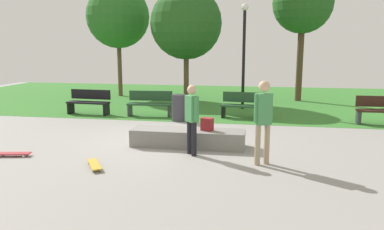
{
  "coord_description": "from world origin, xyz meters",
  "views": [
    {
      "loc": [
        2.47,
        -9.64,
        2.54
      ],
      "look_at": [
        0.75,
        0.03,
        0.7
      ],
      "focal_mm": 34.85,
      "sensor_mm": 36.0,
      "label": 1
    }
  ],
  "objects_px": {
    "park_bench_near_path": "(150,103)",
    "skater_watching": "(192,115)",
    "park_bench_center_lawn": "(382,110)",
    "lamp_post": "(244,46)",
    "skateboard_spare": "(13,154)",
    "park_bench_by_oak": "(245,105)",
    "trash_bin": "(179,108)",
    "concrete_ledge": "(188,138)",
    "backpack_on_ledge": "(207,124)",
    "skater_performing_trick": "(263,116)",
    "tree_tall_oak": "(118,17)",
    "skateboard_by_ledge": "(94,164)",
    "tree_slender_maple": "(186,24)",
    "park_bench_far_right": "(89,101)",
    "tree_leaning_ash": "(303,4)"
  },
  "relations": [
    {
      "from": "park_bench_near_path",
      "to": "skater_watching",
      "type": "bearing_deg",
      "value": -62.72
    },
    {
      "from": "park_bench_center_lawn",
      "to": "lamp_post",
      "type": "relative_size",
      "value": 0.39
    },
    {
      "from": "skateboard_spare",
      "to": "park_bench_by_oak",
      "type": "height_order",
      "value": "park_bench_by_oak"
    },
    {
      "from": "skateboard_spare",
      "to": "lamp_post",
      "type": "bearing_deg",
      "value": 56.89
    },
    {
      "from": "skater_watching",
      "to": "trash_bin",
      "type": "distance_m",
      "value": 4.06
    },
    {
      "from": "concrete_ledge",
      "to": "park_bench_near_path",
      "type": "xyz_separation_m",
      "value": [
        -2.13,
        3.85,
        0.26
      ]
    },
    {
      "from": "park_bench_center_lawn",
      "to": "trash_bin",
      "type": "bearing_deg",
      "value": -174.34
    },
    {
      "from": "backpack_on_ledge",
      "to": "skater_performing_trick",
      "type": "xyz_separation_m",
      "value": [
        1.36,
        -1.16,
        0.48
      ]
    },
    {
      "from": "tree_tall_oak",
      "to": "park_bench_center_lawn",
      "type": "bearing_deg",
      "value": -25.29
    },
    {
      "from": "skater_performing_trick",
      "to": "trash_bin",
      "type": "height_order",
      "value": "skater_performing_trick"
    },
    {
      "from": "skateboard_by_ledge",
      "to": "park_bench_by_oak",
      "type": "bearing_deg",
      "value": 64.17
    },
    {
      "from": "skateboard_spare",
      "to": "concrete_ledge",
      "type": "bearing_deg",
      "value": 22.32
    },
    {
      "from": "tree_slender_maple",
      "to": "tree_tall_oak",
      "type": "bearing_deg",
      "value": 159.51
    },
    {
      "from": "skater_performing_trick",
      "to": "park_bench_center_lawn",
      "type": "bearing_deg",
      "value": 51.95
    },
    {
      "from": "concrete_ledge",
      "to": "tree_slender_maple",
      "type": "height_order",
      "value": "tree_slender_maple"
    },
    {
      "from": "backpack_on_ledge",
      "to": "park_bench_center_lawn",
      "type": "distance_m",
      "value": 6.48
    },
    {
      "from": "skateboard_by_ledge",
      "to": "park_bench_by_oak",
      "type": "distance_m",
      "value": 6.7
    },
    {
      "from": "skateboard_by_ledge",
      "to": "tree_slender_maple",
      "type": "relative_size",
      "value": 0.15
    },
    {
      "from": "trash_bin",
      "to": "skateboard_by_ledge",
      "type": "bearing_deg",
      "value": -98.13
    },
    {
      "from": "skater_watching",
      "to": "tree_slender_maple",
      "type": "bearing_deg",
      "value": 101.77
    },
    {
      "from": "park_bench_by_oak",
      "to": "park_bench_far_right",
      "type": "distance_m",
      "value": 5.76
    },
    {
      "from": "concrete_ledge",
      "to": "skateboard_spare",
      "type": "xyz_separation_m",
      "value": [
        -3.85,
        -1.58,
        -0.15
      ]
    },
    {
      "from": "park_bench_far_right",
      "to": "tree_tall_oak",
      "type": "height_order",
      "value": "tree_tall_oak"
    },
    {
      "from": "park_bench_near_path",
      "to": "tree_slender_maple",
      "type": "relative_size",
      "value": 0.32
    },
    {
      "from": "skateboard_spare",
      "to": "tree_slender_maple",
      "type": "relative_size",
      "value": 0.16
    },
    {
      "from": "skater_watching",
      "to": "park_bench_far_right",
      "type": "height_order",
      "value": "skater_watching"
    },
    {
      "from": "skater_performing_trick",
      "to": "tree_slender_maple",
      "type": "distance_m",
      "value": 9.68
    },
    {
      "from": "backpack_on_ledge",
      "to": "skater_performing_trick",
      "type": "distance_m",
      "value": 1.85
    },
    {
      "from": "skater_watching",
      "to": "skateboard_spare",
      "type": "bearing_deg",
      "value": -168.16
    },
    {
      "from": "skateboard_by_ledge",
      "to": "park_bench_by_oak",
      "type": "xyz_separation_m",
      "value": [
        2.92,
        6.02,
        0.42
      ]
    },
    {
      "from": "skater_watching",
      "to": "tree_tall_oak",
      "type": "bearing_deg",
      "value": 119.26
    },
    {
      "from": "backpack_on_ledge",
      "to": "tree_slender_maple",
      "type": "xyz_separation_m",
      "value": [
        -2.0,
        7.59,
        2.9
      ]
    },
    {
      "from": "skateboard_spare",
      "to": "park_bench_by_oak",
      "type": "xyz_separation_m",
      "value": [
        5.13,
        5.61,
        0.42
      ]
    },
    {
      "from": "park_bench_by_oak",
      "to": "trash_bin",
      "type": "xyz_separation_m",
      "value": [
        -2.18,
        -0.89,
        -0.03
      ]
    },
    {
      "from": "skateboard_spare",
      "to": "tree_slender_maple",
      "type": "xyz_separation_m",
      "value": [
        2.35,
        9.16,
        3.43
      ]
    },
    {
      "from": "skater_watching",
      "to": "skateboard_spare",
      "type": "distance_m",
      "value": 4.26
    },
    {
      "from": "tree_tall_oak",
      "to": "park_bench_by_oak",
      "type": "bearing_deg",
      "value": -37.31
    },
    {
      "from": "skateboard_by_ledge",
      "to": "lamp_post",
      "type": "xyz_separation_m",
      "value": [
        2.77,
        8.05,
        2.46
      ]
    },
    {
      "from": "skateboard_by_ledge",
      "to": "park_bench_near_path",
      "type": "relative_size",
      "value": 0.48
    },
    {
      "from": "skateboard_by_ledge",
      "to": "tree_tall_oak",
      "type": "relative_size",
      "value": 0.14
    },
    {
      "from": "skateboard_by_ledge",
      "to": "park_bench_near_path",
      "type": "height_order",
      "value": "park_bench_near_path"
    },
    {
      "from": "tree_tall_oak",
      "to": "tree_slender_maple",
      "type": "relative_size",
      "value": 1.08
    },
    {
      "from": "backpack_on_ledge",
      "to": "tree_tall_oak",
      "type": "relative_size",
      "value": 0.06
    },
    {
      "from": "park_bench_by_oak",
      "to": "skater_watching",
      "type": "bearing_deg",
      "value": -102.41
    },
    {
      "from": "park_bench_by_oak",
      "to": "park_bench_far_right",
      "type": "xyz_separation_m",
      "value": [
        -5.76,
        -0.21,
        0.0
      ]
    },
    {
      "from": "concrete_ledge",
      "to": "park_bench_by_oak",
      "type": "relative_size",
      "value": 1.76
    },
    {
      "from": "backpack_on_ledge",
      "to": "lamp_post",
      "type": "xyz_separation_m",
      "value": [
        0.63,
        6.06,
        1.93
      ]
    },
    {
      "from": "lamp_post",
      "to": "trash_bin",
      "type": "relative_size",
      "value": 4.57
    },
    {
      "from": "backpack_on_ledge",
      "to": "tree_leaning_ash",
      "type": "relative_size",
      "value": 0.06
    },
    {
      "from": "park_bench_by_oak",
      "to": "tree_tall_oak",
      "type": "relative_size",
      "value": 0.3
    }
  ]
}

